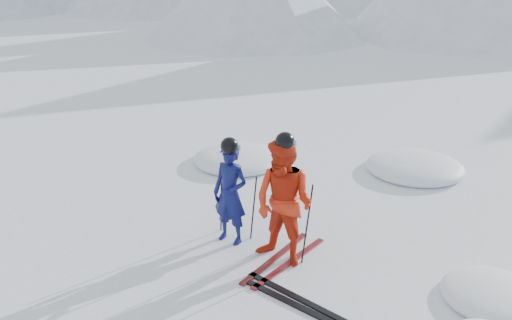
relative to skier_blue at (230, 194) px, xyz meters
The scene contains 12 objects.
ground 1.78m from the skier_blue, ahead, with size 160.00×160.00×0.00m, color white.
skier_blue is the anchor object (origin of this frame).
skier_red 0.99m from the skier_blue, ahead, with size 0.89×0.70×1.84m, color red.
pole_blue_left 0.43m from the skier_blue, 153.43° to the left, with size 0.02×0.02×1.05m, color black.
pole_blue_right 0.44m from the skier_blue, 45.00° to the left, with size 0.02×0.02×1.05m, color black.
pole_red_left 0.72m from the skier_blue, 16.58° to the left, with size 0.02×0.02×1.23m, color black.
pole_red_right 1.29m from the skier_blue, ahead, with size 0.02×0.02×1.23m, color black.
ski_worn_left 1.15m from the skier_blue, ahead, with size 0.09×1.70×0.03m, color black.
ski_worn_right 1.34m from the skier_blue, ahead, with size 0.09×1.70×0.03m, color black.
ski_loose_a 1.96m from the skier_blue, 23.58° to the right, with size 0.09×1.70×0.03m, color black.
ski_loose_b 2.10m from the skier_blue, 26.44° to the right, with size 0.09×1.70×0.03m, color black.
snow_lumps 3.10m from the skier_blue, 77.53° to the left, with size 7.40×6.37×0.43m.
Camera 1 is at (2.99, -6.04, 4.12)m, focal length 38.00 mm.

